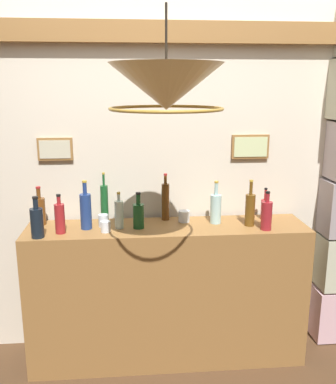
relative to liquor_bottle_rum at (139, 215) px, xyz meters
The scene contains 18 objects.
panelled_rear_partition 0.45m from the liquor_bottle_rum, 57.66° to the left, with size 3.40×0.15×2.55m.
bar_shelf_unit 0.61m from the liquor_bottle_rum, ahead, with size 1.89×0.42×0.98m, color olive.
liquor_bottle_rum is the anchor object (origin of this frame).
liquor_bottle_sherry 0.84m from the liquor_bottle_rum, ahead, with size 0.07×0.07×0.26m.
liquor_bottle_brandy 0.68m from the liquor_bottle_rum, 168.44° to the left, with size 0.08×0.08×0.26m.
liquor_bottle_vodka 0.53m from the liquor_bottle_rum, ahead, with size 0.08×0.08×0.30m.
liquor_bottle_port 0.26m from the liquor_bottle_rum, 41.80° to the left, with size 0.05×0.05×0.33m.
liquor_bottle_rye 0.30m from the liquor_bottle_rum, 141.87° to the left, with size 0.05×0.05×0.34m.
liquor_bottle_gin 0.75m from the liquor_bottle_rum, ahead, with size 0.07×0.07×0.31m.
liquor_bottle_tequila 0.64m from the liquor_bottle_rum, 168.68° to the right, with size 0.08×0.08×0.26m.
liquor_bottle_mezcal 0.90m from the liquor_bottle_rum, ahead, with size 0.06×0.06×0.23m.
liquor_bottle_amaro 0.13m from the liquor_bottle_rum, behind, with size 0.06×0.06×0.25m.
liquor_bottle_scotch 0.35m from the liquor_bottle_rum, behind, with size 0.07×0.07×0.32m.
liquor_bottle_whiskey 0.50m from the liquor_bottle_rum, behind, with size 0.06×0.06×0.26m.
glass_tumbler_rocks 0.23m from the liquor_bottle_rum, 164.60° to the right, with size 0.06×0.06×0.07m.
glass_tumbler_highball 0.34m from the liquor_bottle_rum, 19.30° to the left, with size 0.08×0.08×0.08m.
glass_tumbler_shot 0.24m from the liquor_bottle_rum, 167.56° to the left, with size 0.07×0.07×0.08m.
pendant_lamp 1.03m from the liquor_bottle_rum, 77.85° to the right, with size 0.56×0.56×0.49m.
Camera 1 is at (-0.24, -1.93, 1.90)m, focal length 40.34 mm.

